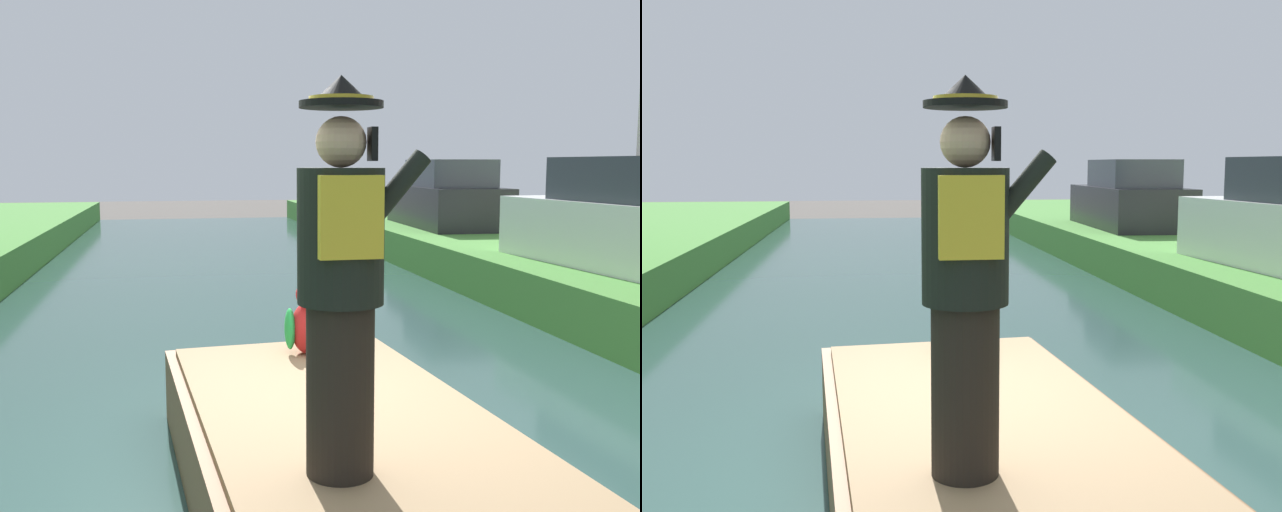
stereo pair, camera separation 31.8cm
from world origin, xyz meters
TOP-DOWN VIEW (x-y plane):
  - ground_plane at (0.00, 0.00)m, footprint 80.00×80.00m
  - canal_water at (0.00, 0.00)m, footprint 7.07×48.00m
  - boat at (0.00, -0.52)m, footprint 2.12×4.33m
  - person_pirate at (-0.23, -1.22)m, footprint 0.61×0.42m
  - parrot_plush at (0.03, 1.00)m, footprint 0.36×0.34m
  - parked_car_white at (5.18, 4.48)m, footprint 1.97×4.11m
  - parked_car_dark at (5.18, 11.28)m, footprint 1.86×4.07m

SIDE VIEW (x-z plane):
  - ground_plane at x=0.00m, z-range 0.00..0.00m
  - canal_water at x=0.00m, z-range 0.00..0.10m
  - boat at x=0.00m, z-range 0.10..0.71m
  - parrot_plush at x=0.03m, z-range 0.67..1.24m
  - parked_car_white at x=5.18m, z-range 0.64..2.14m
  - parked_car_dark at x=5.18m, z-range 0.64..2.14m
  - person_pirate at x=-0.23m, z-range 0.71..2.56m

